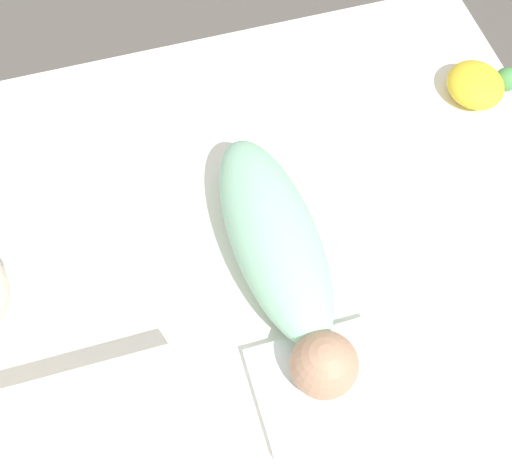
# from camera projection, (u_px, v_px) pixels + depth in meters

# --- Properties ---
(ground_plane) EXTENTS (12.00, 12.00, 0.00)m
(ground_plane) POSITION_uv_depth(u_px,v_px,m) (241.00, 292.00, 1.51)
(ground_plane) COLOR #514C47
(bed_mattress) EXTENTS (1.36, 1.09, 0.20)m
(bed_mattress) POSITION_uv_depth(u_px,v_px,m) (240.00, 271.00, 1.42)
(bed_mattress) COLOR white
(bed_mattress) RESTS_ON ground_plane
(burp_cloth) EXTENTS (0.23, 0.19, 0.02)m
(burp_cloth) POSITION_uv_depth(u_px,v_px,m) (322.00, 386.00, 1.19)
(burp_cloth) COLOR white
(burp_cloth) RESTS_ON bed_mattress
(swaddled_baby) EXTENTS (0.17, 0.53, 0.12)m
(swaddled_baby) POSITION_uv_depth(u_px,v_px,m) (281.00, 254.00, 1.26)
(swaddled_baby) COLOR #99D6B2
(swaddled_baby) RESTS_ON bed_mattress
(turtle_plush) EXTENTS (0.16, 0.13, 0.06)m
(turtle_plush) POSITION_uv_depth(u_px,v_px,m) (479.00, 84.00, 1.50)
(turtle_plush) COLOR yellow
(turtle_plush) RESTS_ON bed_mattress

